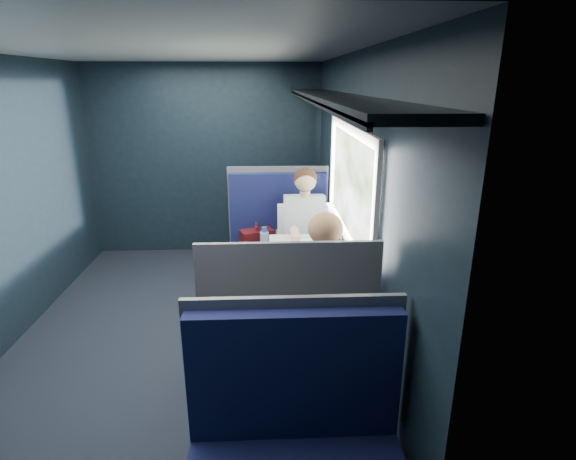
{
  "coord_description": "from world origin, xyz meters",
  "views": [
    {
      "loc": [
        0.73,
        -3.42,
        2.1
      ],
      "look_at": [
        0.9,
        0.0,
        0.95
      ],
      "focal_mm": 28.0,
      "sensor_mm": 36.0,
      "label": 1
    }
  ],
  "objects_px": {
    "seat_bay_near": "(278,252)",
    "seat_row_front": "(277,225)",
    "bottle_small": "(328,228)",
    "cup": "(327,232)",
    "table": "(304,263)",
    "man": "(305,230)",
    "laptop": "(331,244)",
    "seat_bay_far": "(287,349)",
    "woman": "(323,294)"
  },
  "relations": [
    {
      "from": "bottle_small",
      "to": "cup",
      "type": "bearing_deg",
      "value": 101.55
    },
    {
      "from": "table",
      "to": "seat_row_front",
      "type": "bearing_deg",
      "value": 95.8
    },
    {
      "from": "seat_row_front",
      "to": "man",
      "type": "xyz_separation_m",
      "value": [
        0.25,
        -1.1,
        0.31
      ]
    },
    {
      "from": "table",
      "to": "cup",
      "type": "xyz_separation_m",
      "value": [
        0.24,
        0.41,
        0.12
      ]
    },
    {
      "from": "table",
      "to": "seat_bay_near",
      "type": "relative_size",
      "value": 0.79
    },
    {
      "from": "seat_bay_far",
      "to": "cup",
      "type": "bearing_deg",
      "value": 71.83
    },
    {
      "from": "seat_bay_far",
      "to": "woman",
      "type": "height_order",
      "value": "woman"
    },
    {
      "from": "seat_bay_far",
      "to": "laptop",
      "type": "relative_size",
      "value": 3.92
    },
    {
      "from": "man",
      "to": "cup",
      "type": "bearing_deg",
      "value": -59.14
    },
    {
      "from": "man",
      "to": "woman",
      "type": "bearing_deg",
      "value": -90.0
    },
    {
      "from": "seat_bay_near",
      "to": "cup",
      "type": "distance_m",
      "value": 0.73
    },
    {
      "from": "seat_bay_far",
      "to": "laptop",
      "type": "xyz_separation_m",
      "value": [
        0.41,
        0.93,
        0.39
      ]
    },
    {
      "from": "man",
      "to": "cup",
      "type": "distance_m",
      "value": 0.34
    },
    {
      "from": "woman",
      "to": "laptop",
      "type": "xyz_separation_m",
      "value": [
        0.16,
        0.76,
        0.08
      ]
    },
    {
      "from": "laptop",
      "to": "seat_bay_far",
      "type": "bearing_deg",
      "value": -113.78
    },
    {
      "from": "seat_bay_near",
      "to": "woman",
      "type": "distance_m",
      "value": 1.63
    },
    {
      "from": "seat_bay_far",
      "to": "seat_row_front",
      "type": "height_order",
      "value": "seat_bay_far"
    },
    {
      "from": "man",
      "to": "bottle_small",
      "type": "bearing_deg",
      "value": -61.29
    },
    {
      "from": "seat_row_front",
      "to": "cup",
      "type": "height_order",
      "value": "seat_row_front"
    },
    {
      "from": "seat_bay_near",
      "to": "woman",
      "type": "relative_size",
      "value": 0.95
    },
    {
      "from": "seat_bay_near",
      "to": "laptop",
      "type": "bearing_deg",
      "value": -63.06
    },
    {
      "from": "seat_row_front",
      "to": "bottle_small",
      "type": "bearing_deg",
      "value": -73.22
    },
    {
      "from": "seat_bay_near",
      "to": "man",
      "type": "height_order",
      "value": "man"
    },
    {
      "from": "seat_bay_far",
      "to": "cup",
      "type": "xyz_separation_m",
      "value": [
        0.42,
        1.29,
        0.37
      ]
    },
    {
      "from": "seat_bay_near",
      "to": "seat_row_front",
      "type": "height_order",
      "value": "seat_bay_near"
    },
    {
      "from": "laptop",
      "to": "bottle_small",
      "type": "relative_size",
      "value": 1.37
    },
    {
      "from": "seat_bay_far",
      "to": "cup",
      "type": "height_order",
      "value": "seat_bay_far"
    },
    {
      "from": "man",
      "to": "laptop",
      "type": "relative_size",
      "value": 4.11
    },
    {
      "from": "table",
      "to": "seat_bay_far",
      "type": "xyz_separation_m",
      "value": [
        -0.18,
        -0.87,
        -0.25
      ]
    },
    {
      "from": "bottle_small",
      "to": "cup",
      "type": "relative_size",
      "value": 2.45
    },
    {
      "from": "table",
      "to": "bottle_small",
      "type": "relative_size",
      "value": 4.26
    },
    {
      "from": "seat_row_front",
      "to": "man",
      "type": "bearing_deg",
      "value": -77.17
    },
    {
      "from": "woman",
      "to": "man",
      "type": "bearing_deg",
      "value": 90.0
    },
    {
      "from": "table",
      "to": "seat_row_front",
      "type": "relative_size",
      "value": 0.86
    },
    {
      "from": "cup",
      "to": "seat_bay_near",
      "type": "bearing_deg",
      "value": 133.02
    },
    {
      "from": "man",
      "to": "seat_bay_far",
      "type": "bearing_deg",
      "value": -99.03
    },
    {
      "from": "seat_bay_far",
      "to": "seat_row_front",
      "type": "bearing_deg",
      "value": 90.0
    },
    {
      "from": "man",
      "to": "laptop",
      "type": "bearing_deg",
      "value": -76.25
    },
    {
      "from": "seat_bay_near",
      "to": "woman",
      "type": "height_order",
      "value": "woman"
    },
    {
      "from": "seat_bay_far",
      "to": "cup",
      "type": "distance_m",
      "value": 1.4
    },
    {
      "from": "seat_row_front",
      "to": "laptop",
      "type": "height_order",
      "value": "seat_row_front"
    },
    {
      "from": "table",
      "to": "laptop",
      "type": "distance_m",
      "value": 0.27
    },
    {
      "from": "man",
      "to": "cup",
      "type": "relative_size",
      "value": 13.81
    },
    {
      "from": "laptop",
      "to": "seat_bay_near",
      "type": "bearing_deg",
      "value": 116.94
    },
    {
      "from": "table",
      "to": "laptop",
      "type": "relative_size",
      "value": 3.11
    },
    {
      "from": "seat_bay_far",
      "to": "woman",
      "type": "bearing_deg",
      "value": 33.82
    },
    {
      "from": "table",
      "to": "woman",
      "type": "xyz_separation_m",
      "value": [
        0.07,
        -0.71,
        0.06
      ]
    },
    {
      "from": "seat_bay_far",
      "to": "woman",
      "type": "xyz_separation_m",
      "value": [
        0.25,
        0.17,
        0.31
      ]
    },
    {
      "from": "table",
      "to": "seat_row_front",
      "type": "xyz_separation_m",
      "value": [
        -0.18,
        1.8,
        -0.25
      ]
    },
    {
      "from": "table",
      "to": "bottle_small",
      "type": "height_order",
      "value": "bottle_small"
    }
  ]
}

